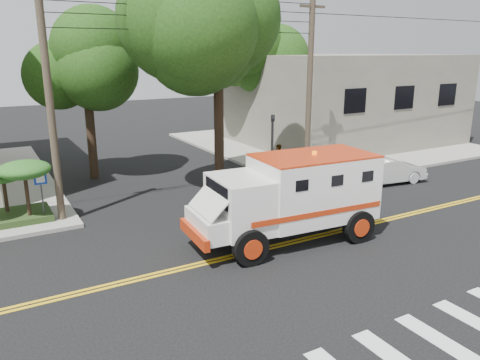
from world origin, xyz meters
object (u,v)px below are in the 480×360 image
pedestrian_a (278,159)px  pedestrian_b (302,166)px  parked_sedan (388,171)px  armored_truck (292,194)px

pedestrian_a → pedestrian_b: (-0.00, -2.14, 0.06)m
pedestrian_a → pedestrian_b: 2.14m
parked_sedan → pedestrian_a: 5.57m
pedestrian_a → pedestrian_b: bearing=64.2°
pedestrian_a → armored_truck: bearing=33.5°
pedestrian_b → armored_truck: bearing=87.7°
pedestrian_a → parked_sedan: bearing=110.6°
armored_truck → pedestrian_a: armored_truck is taller
armored_truck → parked_sedan: armored_truck is taller
pedestrian_b → parked_sedan: bearing=-165.3°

